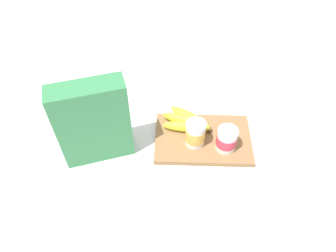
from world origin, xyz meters
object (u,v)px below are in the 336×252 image
Objects in this scene: yogurt_cup_back at (195,134)px; banana_bunch at (187,122)px; yogurt_cup_front at (227,139)px; cereal_box at (94,123)px; cutting_board at (203,139)px.

yogurt_cup_back is 0.08m from banana_bunch.
yogurt_cup_back is 0.52× the size of banana_bunch.
yogurt_cup_front is 0.90× the size of yogurt_cup_back.
banana_bunch is (0.02, -0.07, -0.03)m from yogurt_cup_back.
cereal_box is 1.60× the size of banana_bunch.
yogurt_cup_front is 0.10m from yogurt_cup_back.
cutting_board is at bearing -30.44° from yogurt_cup_front.
cutting_board is 0.06m from yogurt_cup_back.
yogurt_cup_front is at bearing 170.50° from yogurt_cup_back.
yogurt_cup_back is at bearing -9.50° from yogurt_cup_front.
yogurt_cup_front is (-0.07, 0.04, 0.05)m from cutting_board.
yogurt_cup_back is at bearing 107.28° from banana_bunch.
yogurt_cup_back is at bearing 39.55° from cutting_board.
cereal_box reaches higher than yogurt_cup_back.
banana_bunch is at bearing -44.09° from cutting_board.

